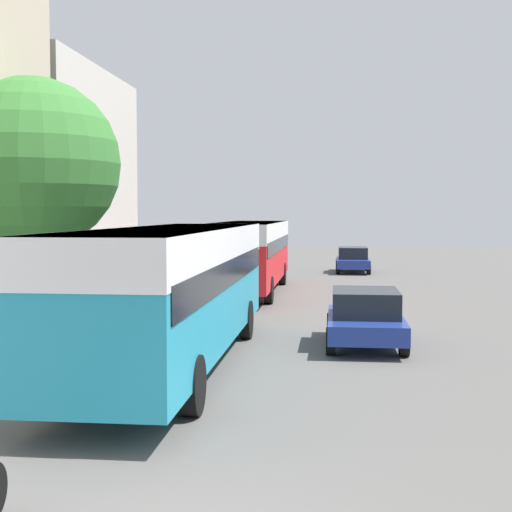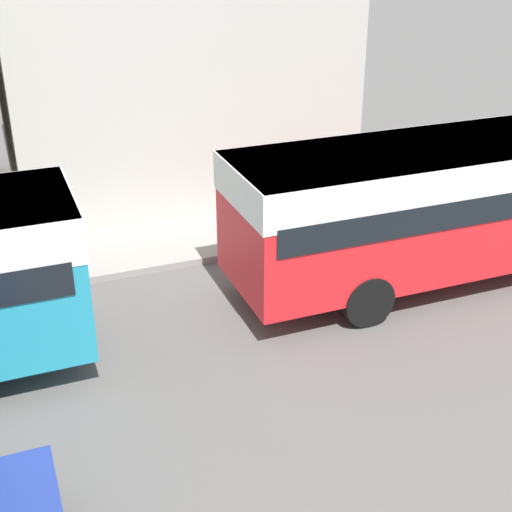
# 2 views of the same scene
# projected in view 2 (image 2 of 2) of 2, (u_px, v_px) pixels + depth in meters

# --- Properties ---
(building_far_terrace) EXTENTS (6.04, 8.39, 8.26)m
(building_far_terrace) POSITION_uv_depth(u_px,v_px,m) (165.00, 30.00, 18.25)
(building_far_terrace) COLOR beige
(building_far_terrace) RESTS_ON ground_plane
(bus_following) EXTENTS (2.57, 11.09, 2.89)m
(bus_following) POSITION_uv_depth(u_px,v_px,m) (492.00, 185.00, 14.52)
(bus_following) COLOR red
(bus_following) RESTS_ON ground_plane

